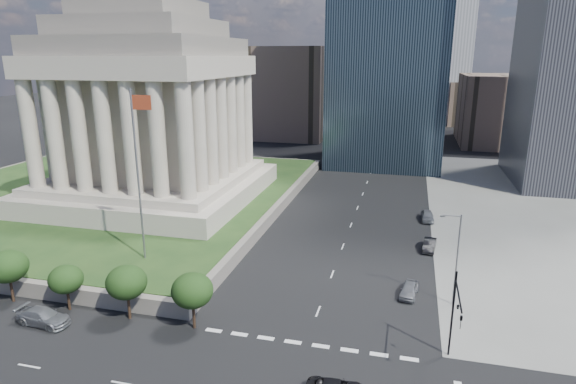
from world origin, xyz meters
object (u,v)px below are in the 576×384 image
(traffic_signal_ne, at_px, (455,312))
(suv_grey, at_px, (43,317))
(parked_sedan_far, at_px, (427,216))
(parked_sedan_mid, at_px, (430,245))
(street_lamp_north, at_px, (456,254))
(parked_sedan_near, at_px, (409,290))
(flagpole, at_px, (138,167))
(war_memorial, at_px, (147,81))

(traffic_signal_ne, bearing_deg, suv_grey, -175.90)
(parked_sedan_far, bearing_deg, parked_sedan_mid, -92.68)
(traffic_signal_ne, xyz_separation_m, street_lamp_north, (0.83, 11.30, 0.41))
(parked_sedan_near, height_order, parked_sedan_far, parked_sedan_far)
(street_lamp_north, height_order, parked_sedan_mid, street_lamp_north)
(traffic_signal_ne, bearing_deg, street_lamp_north, 85.81)
(flagpole, distance_m, suv_grey, 18.32)
(parked_sedan_near, bearing_deg, traffic_signal_ne, -65.31)
(war_memorial, relative_size, flagpole, 1.95)
(flagpole, xyz_separation_m, suv_grey, (-3.74, -13.04, -12.31))
(war_memorial, height_order, parked_sedan_near, war_memorial)
(parked_sedan_mid, relative_size, parked_sedan_far, 0.96)
(traffic_signal_ne, bearing_deg, flagpole, 163.29)
(street_lamp_north, height_order, parked_sedan_near, street_lamp_north)
(war_memorial, bearing_deg, parked_sedan_near, -27.33)
(suv_grey, xyz_separation_m, parked_sedan_near, (34.57, 14.82, -0.08))
(parked_sedan_mid, bearing_deg, parked_sedan_far, 96.11)
(street_lamp_north, distance_m, suv_grey, 41.64)
(suv_grey, height_order, parked_sedan_mid, suv_grey)
(war_memorial, distance_m, parked_sedan_far, 50.12)
(suv_grey, bearing_deg, parked_sedan_near, -62.66)
(flagpole, relative_size, street_lamp_north, 2.00)
(suv_grey, bearing_deg, traffic_signal_ne, -81.76)
(parked_sedan_near, bearing_deg, flagpole, -168.15)
(suv_grey, relative_size, parked_sedan_near, 1.30)
(flagpole, bearing_deg, parked_sedan_mid, 25.21)
(flagpole, xyz_separation_m, parked_sedan_far, (33.33, 28.12, -12.32))
(flagpole, relative_size, traffic_signal_ne, 2.50)
(flagpole, relative_size, parked_sedan_mid, 4.48)
(flagpole, distance_m, parked_sedan_far, 45.32)
(traffic_signal_ne, height_order, suv_grey, traffic_signal_ne)
(parked_sedan_near, distance_m, parked_sedan_far, 26.46)
(parked_sedan_far, bearing_deg, flagpole, -142.52)
(street_lamp_north, relative_size, suv_grey, 1.81)
(parked_sedan_near, bearing_deg, parked_sedan_far, 93.12)
(war_memorial, xyz_separation_m, parked_sedan_far, (45.50, 4.12, -20.61))
(traffic_signal_ne, xyz_separation_m, suv_grey, (-38.07, -2.73, -4.45))
(flagpole, bearing_deg, parked_sedan_near, 3.31)
(traffic_signal_ne, distance_m, parked_sedan_mid, 26.40)
(flagpole, relative_size, parked_sedan_far, 4.30)
(flagpole, bearing_deg, parked_sedan_far, 40.16)
(traffic_signal_ne, distance_m, street_lamp_north, 11.34)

